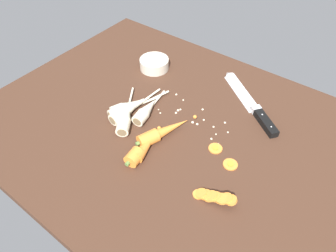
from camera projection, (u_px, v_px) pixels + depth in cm
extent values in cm
cube|color=#42281C|center=(172.00, 130.00, 96.59)|extent=(120.00, 90.00, 4.00)
cube|color=silver|center=(242.00, 93.00, 106.01)|extent=(18.64, 15.52, 0.50)
cone|color=silver|center=(228.00, 74.00, 113.47)|extent=(4.78, 4.97, 3.96)
cube|color=silver|center=(256.00, 109.00, 98.74)|extent=(3.36, 3.55, 2.20)
cube|color=black|center=(266.00, 123.00, 94.41)|extent=(10.48, 8.84, 2.20)
sphere|color=silver|center=(262.00, 115.00, 95.48)|extent=(0.50, 0.50, 0.50)
sphere|color=silver|center=(271.00, 127.00, 91.75)|extent=(0.50, 0.50, 0.50)
cylinder|color=orange|center=(148.00, 139.00, 88.55)|extent=(6.03, 7.06, 4.20)
cone|color=orange|center=(169.00, 129.00, 91.25)|extent=(8.77, 14.81, 3.99)
sphere|color=orange|center=(195.00, 117.00, 94.91)|extent=(1.20, 1.20, 1.20)
cylinder|color=#5B7F3D|center=(138.00, 144.00, 87.21)|extent=(1.47, 1.36, 1.20)
cylinder|color=orange|center=(135.00, 157.00, 83.78)|extent=(4.66, 4.97, 4.20)
cone|color=orange|center=(146.00, 144.00, 87.05)|extent=(5.14, 11.29, 3.99)
sphere|color=orange|center=(159.00, 128.00, 91.50)|extent=(1.20, 1.20, 1.20)
cylinder|color=#5B7F3D|center=(129.00, 164.00, 82.06)|extent=(1.30, 1.12, 1.20)
cylinder|color=beige|center=(118.00, 116.00, 95.21)|extent=(4.39, 5.41, 4.00)
cone|color=beige|center=(135.00, 105.00, 98.91)|extent=(4.51, 9.35, 3.80)
cylinder|color=beige|center=(150.00, 96.00, 103.36)|extent=(1.48, 9.85, 0.70)
cylinder|color=#7A6647|center=(112.00, 121.00, 93.87)|extent=(2.82, 0.52, 2.80)
cylinder|color=beige|center=(123.00, 126.00, 92.15)|extent=(6.17, 6.53, 4.00)
cone|color=beige|center=(127.00, 110.00, 97.15)|extent=(8.20, 9.81, 3.80)
cylinder|color=beige|center=(131.00, 97.00, 102.91)|extent=(6.00, 8.76, 0.70)
cylinder|color=#7A6647|center=(122.00, 133.00, 90.36)|extent=(2.51, 1.77, 2.80)
cylinder|color=beige|center=(118.00, 113.00, 96.31)|extent=(5.41, 6.29, 4.00)
cone|color=beige|center=(137.00, 104.00, 99.33)|extent=(6.47, 10.19, 3.80)
cylinder|color=beige|center=(156.00, 97.00, 103.08)|extent=(3.74, 10.01, 0.70)
cylinder|color=#7A6647|center=(110.00, 116.00, 95.22)|extent=(2.76, 1.12, 2.80)
cylinder|color=beige|center=(118.00, 111.00, 97.01)|extent=(5.22, 5.22, 4.00)
cone|color=beige|center=(133.00, 105.00, 99.00)|extent=(6.22, 8.03, 3.80)
cylinder|color=beige|center=(149.00, 101.00, 101.69)|extent=(3.57, 7.39, 0.70)
cylinder|color=#7A6647|center=(112.00, 113.00, 96.29)|extent=(2.70, 1.34, 2.80)
cylinder|color=beige|center=(140.00, 118.00, 94.83)|extent=(4.61, 4.78, 4.00)
cone|color=beige|center=(150.00, 106.00, 98.42)|extent=(4.93, 7.97, 3.80)
cylinder|color=beige|center=(159.00, 98.00, 102.75)|extent=(1.97, 8.09, 0.70)
cylinder|color=#7A6647|center=(137.00, 122.00, 93.54)|extent=(2.81, 0.74, 2.80)
cylinder|color=orange|center=(198.00, 194.00, 77.68)|extent=(2.91, 2.91, 0.70)
cylinder|color=orange|center=(201.00, 194.00, 77.48)|extent=(3.26, 3.17, 2.05)
cylinder|color=orange|center=(206.00, 195.00, 76.97)|extent=(3.24, 3.15, 2.07)
cylinder|color=orange|center=(209.00, 196.00, 76.37)|extent=(3.26, 3.17, 1.66)
cylinder|color=orange|center=(211.00, 196.00, 76.14)|extent=(3.34, 3.26, 2.18)
cylinder|color=orange|center=(216.00, 197.00, 75.73)|extent=(3.07, 2.97, 1.91)
cylinder|color=orange|center=(220.00, 198.00, 75.15)|extent=(3.05, 2.96, 1.58)
cylinder|color=orange|center=(222.00, 199.00, 74.77)|extent=(3.26, 3.17, 1.68)
cylinder|color=orange|center=(227.00, 198.00, 74.58)|extent=(3.28, 3.19, 2.07)
cylinder|color=orange|center=(231.00, 200.00, 73.96)|extent=(3.15, 3.05, 2.04)
cylinder|color=orange|center=(230.00, 164.00, 84.30)|extent=(4.12, 4.12, 0.70)
cylinder|color=#FF9E2B|center=(231.00, 163.00, 84.11)|extent=(1.73, 1.73, 0.16)
cylinder|color=orange|center=(215.00, 149.00, 88.13)|extent=(4.08, 4.08, 0.70)
cylinder|color=#FF9E2B|center=(215.00, 148.00, 87.93)|extent=(1.71, 1.71, 0.16)
cylinder|color=beige|center=(154.00, 64.00, 115.14)|extent=(11.00, 11.00, 4.00)
cylinder|color=#ABA392|center=(154.00, 63.00, 114.80)|extent=(8.80, 8.80, 2.80)
sphere|color=beige|center=(159.00, 109.00, 100.12)|extent=(0.45, 0.45, 0.45)
sphere|color=beige|center=(183.00, 100.00, 103.39)|extent=(0.57, 0.57, 0.57)
sphere|color=beige|center=(180.00, 109.00, 100.07)|extent=(0.66, 0.66, 0.66)
sphere|color=beige|center=(211.00, 138.00, 91.04)|extent=(0.69, 0.69, 0.69)
sphere|color=beige|center=(176.00, 94.00, 105.38)|extent=(0.75, 0.75, 0.75)
sphere|color=beige|center=(228.00, 132.00, 92.95)|extent=(0.58, 0.58, 0.58)
sphere|color=beige|center=(218.00, 143.00, 89.67)|extent=(0.56, 0.56, 0.56)
sphere|color=beige|center=(204.00, 119.00, 96.66)|extent=(0.64, 0.64, 0.64)
sphere|color=beige|center=(176.00, 112.00, 98.91)|extent=(0.76, 0.76, 0.76)
sphere|color=beige|center=(203.00, 109.00, 100.04)|extent=(0.74, 0.74, 0.74)
sphere|color=beige|center=(214.00, 126.00, 94.52)|extent=(0.66, 0.66, 0.66)
sphere|color=beige|center=(197.00, 123.00, 95.29)|extent=(0.81, 0.81, 0.81)
sphere|color=beige|center=(216.00, 134.00, 92.40)|extent=(0.52, 0.52, 0.52)
sphere|color=beige|center=(178.00, 110.00, 99.69)|extent=(0.86, 0.86, 0.86)
sphere|color=beige|center=(225.00, 122.00, 95.79)|extent=(0.73, 0.73, 0.73)
sphere|color=beige|center=(193.00, 121.00, 95.83)|extent=(0.89, 0.89, 0.89)
sphere|color=beige|center=(160.00, 113.00, 98.91)|extent=(0.57, 0.57, 0.57)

